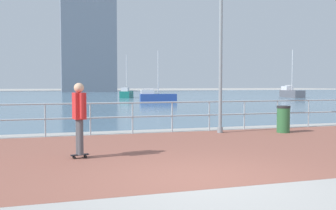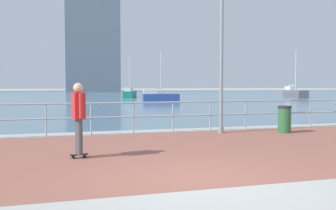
{
  "view_description": "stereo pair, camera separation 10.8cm",
  "coord_description": "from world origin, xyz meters",
  "px_view_note": "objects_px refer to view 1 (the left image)",
  "views": [
    {
      "loc": [
        -2.51,
        -6.06,
        1.66
      ],
      "look_at": [
        0.48,
        3.8,
        1.1
      ],
      "focal_mm": 40.11,
      "sensor_mm": 36.0,
      "label": 1
    },
    {
      "loc": [
        -2.4,
        -6.09,
        1.66
      ],
      "look_at": [
        0.48,
        3.8,
        1.1
      ],
      "focal_mm": 40.11,
      "sensor_mm": 36.0,
      "label": 2
    }
  ],
  "objects_px": {
    "lamppost": "(225,45)",
    "sailboat_gray": "(126,94)",
    "sailboat_white": "(291,93)",
    "skateboarder": "(79,113)",
    "trash_bin": "(283,119)",
    "sailboat_red": "(157,97)"
  },
  "relations": [
    {
      "from": "lamppost",
      "to": "sailboat_gray",
      "type": "distance_m",
      "value": 35.39
    },
    {
      "from": "sailboat_white",
      "to": "sailboat_gray",
      "type": "bearing_deg",
      "value": 165.77
    },
    {
      "from": "lamppost",
      "to": "skateboarder",
      "type": "relative_size",
      "value": 3.2
    },
    {
      "from": "skateboarder",
      "to": "trash_bin",
      "type": "bearing_deg",
      "value": 20.33
    },
    {
      "from": "lamppost",
      "to": "sailboat_red",
      "type": "xyz_separation_m",
      "value": [
        3.96,
        23.5,
        -2.54
      ]
    },
    {
      "from": "skateboarder",
      "to": "sailboat_white",
      "type": "height_order",
      "value": "sailboat_white"
    },
    {
      "from": "trash_bin",
      "to": "sailboat_gray",
      "type": "height_order",
      "value": "sailboat_gray"
    },
    {
      "from": "lamppost",
      "to": "sailboat_red",
      "type": "distance_m",
      "value": 23.97
    },
    {
      "from": "sailboat_red",
      "to": "sailboat_white",
      "type": "bearing_deg",
      "value": 18.1
    },
    {
      "from": "skateboarder",
      "to": "sailboat_white",
      "type": "distance_m",
      "value": 43.79
    },
    {
      "from": "skateboarder",
      "to": "trash_bin",
      "type": "relative_size",
      "value": 1.83
    },
    {
      "from": "lamppost",
      "to": "sailboat_white",
      "type": "bearing_deg",
      "value": 51.67
    },
    {
      "from": "trash_bin",
      "to": "skateboarder",
      "type": "bearing_deg",
      "value": -159.67
    },
    {
      "from": "sailboat_gray",
      "to": "sailboat_red",
      "type": "bearing_deg",
      "value": -85.95
    },
    {
      "from": "skateboarder",
      "to": "sailboat_red",
      "type": "height_order",
      "value": "sailboat_red"
    },
    {
      "from": "skateboarder",
      "to": "sailboat_gray",
      "type": "relative_size",
      "value": 0.31
    },
    {
      "from": "sailboat_white",
      "to": "sailboat_red",
      "type": "bearing_deg",
      "value": -161.9
    },
    {
      "from": "sailboat_gray",
      "to": "sailboat_white",
      "type": "distance_m",
      "value": 21.19
    },
    {
      "from": "lamppost",
      "to": "sailboat_gray",
      "type": "xyz_separation_m",
      "value": [
        3.14,
        35.16,
        -2.49
      ]
    },
    {
      "from": "sailboat_red",
      "to": "trash_bin",
      "type": "bearing_deg",
      "value": -94.7
    },
    {
      "from": "lamppost",
      "to": "sailboat_white",
      "type": "height_order",
      "value": "sailboat_white"
    },
    {
      "from": "trash_bin",
      "to": "sailboat_red",
      "type": "relative_size",
      "value": 0.19
    }
  ]
}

